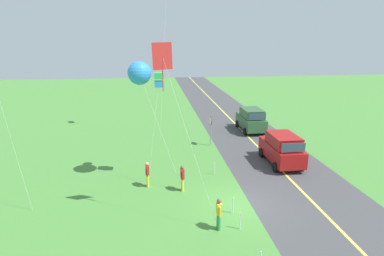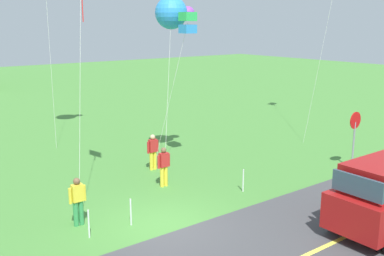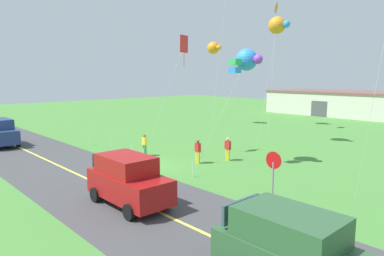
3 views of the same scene
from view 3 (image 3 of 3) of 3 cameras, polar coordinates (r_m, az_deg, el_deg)
The scene contains 21 objects.
ground_plane at distance 23.23m, azimuth -7.96°, elevation -6.15°, with size 120.00×120.00×0.10m, color #478438.
asphalt_road at distance 21.29m, azimuth -16.93°, elevation -7.65°, with size 120.00×7.00×0.00m, color #424244.
road_centre_stripe at distance 21.29m, azimuth -16.93°, elevation -7.64°, with size 120.00×0.16×0.00m, color #E5E04C.
car_suv_foreground at distance 16.25m, azimuth -10.22°, elevation -8.21°, with size 4.40×2.12×2.24m.
car_parked_east_near at distance 10.22m, azimuth 16.07°, elevation -18.77°, with size 4.40×2.12×2.24m.
stop_sign at distance 15.73m, azimuth 12.96°, elevation -6.40°, with size 0.76×0.08×2.56m.
person_adult_near at distance 23.39m, azimuth 0.93°, elevation -3.67°, with size 0.58×0.22×1.60m.
person_adult_companion at distance 25.76m, azimuth -7.65°, elevation -2.61°, with size 0.58×0.22×1.60m.
person_child_watcher at distance 24.28m, azimuth 5.78°, elevation -3.26°, with size 0.58×0.22×1.60m.
kite_red_low at distance 23.17m, azimuth 8.91°, elevation 10.83°, with size 3.26×3.03×7.48m.
kite_blue_mid at distance 25.60m, azimuth -1.39°, elevation 13.07°, with size 1.72×2.89×8.60m.
kite_yellow_high at distance 22.29m, azimuth 6.93°, elevation 9.86°, with size 1.56×1.17×6.79m.
kite_green_far at distance 30.91m, azimuth 13.63°, elevation 15.80°, with size 1.90×2.20×10.55m.
kite_orange_near at distance 41.95m, azimuth 3.52°, elevation 12.77°, with size 2.25×1.58×9.65m.
kite_purple_back at distance 38.48m, azimuth 13.52°, elevation 18.20°, with size 1.30×2.75×13.05m.
warehouse_distant at distance 57.73m, azimuth 22.13°, elevation 3.84°, with size 18.36×10.20×3.50m.
fence_post_0 at distance 30.65m, azimuth -15.96°, elevation -1.88°, with size 0.05×0.05×0.90m, color silver.
fence_post_1 at distance 27.81m, azimuth -12.92°, elevation -2.81°, with size 0.05×0.05×0.90m, color silver.
fence_post_2 at distance 25.39m, azimuth -9.69°, elevation -3.78°, with size 0.05×0.05×0.90m, color silver.
fence_post_3 at distance 24.21m, azimuth -7.81°, elevation -4.34°, with size 0.05×0.05×0.90m, color silver.
fence_post_4 at distance 20.45m, azimuth 0.18°, elevation -6.65°, with size 0.05×0.05×0.90m, color silver.
Camera 3 is at (18.56, -12.69, 5.77)m, focal length 33.10 mm.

